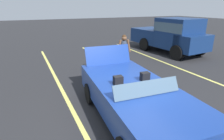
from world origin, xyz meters
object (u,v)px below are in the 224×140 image
Objects in this scene: suitcase_medium_bright at (92,63)px; duffel_bag at (92,72)px; traveler_person at (124,52)px; suitcase_small_carryon at (109,63)px; parked_pickup_truck_near at (172,35)px; convertible_car at (139,102)px; suitcase_large_black at (113,71)px.

suitcase_medium_bright reaches higher than duffel_bag.
duffel_bag is 0.43× the size of traveler_person.
suitcase_medium_bright is 0.75m from duffel_bag.
suitcase_small_carryon is 4.82m from parked_pickup_truck_near.
convertible_car is at bearing -14.20° from traveler_person.
traveler_person reaches higher than suitcase_medium_bright.
traveler_person is at bearing 161.32° from convertible_car.
suitcase_large_black is 1.03m from duffel_bag.
suitcase_large_black is 0.68× the size of traveler_person.
parked_pickup_truck_near reaches higher than suitcase_small_carryon.
convertible_car is at bearing -1.73° from duffel_bag.
duffel_bag is 0.14× the size of parked_pickup_truck_near.
parked_pickup_truck_near is (-2.53, 5.14, 0.74)m from suitcase_large_black.
suitcase_large_black is at bearing -107.70° from suitcase_small_carryon.
traveler_person is 0.32× the size of parked_pickup_truck_near.
convertible_car is 4.43× the size of suitcase_medium_bright.
convertible_car reaches higher than suitcase_medium_bright.
parked_pickup_truck_near reaches higher than suitcase_medium_bright.
suitcase_medium_bright is 0.84m from suitcase_small_carryon.
parked_pickup_truck_near is (-1.01, 5.46, 0.79)m from suitcase_medium_bright.
duffel_bag is at bearing -177.25° from convertible_car.
traveler_person is (-3.38, 1.45, 0.34)m from convertible_car.
convertible_car reaches higher than suitcase_large_black.
suitcase_large_black reaches higher than duffel_bag.
parked_pickup_truck_near reaches higher than suitcase_large_black.
suitcase_medium_bright is at bearing 179.75° from convertible_car.
suitcase_large_black is (-2.86, 0.69, -0.22)m from convertible_car.
suitcase_medium_bright is (-4.37, 0.36, -0.28)m from convertible_car.
convertible_car is 4.40m from suitcase_medium_bright.
suitcase_small_carryon is at bearing 169.03° from convertible_car.
suitcase_small_carryon is at bearing -156.42° from traveler_person.
suitcase_large_black is 0.22× the size of parked_pickup_truck_near.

